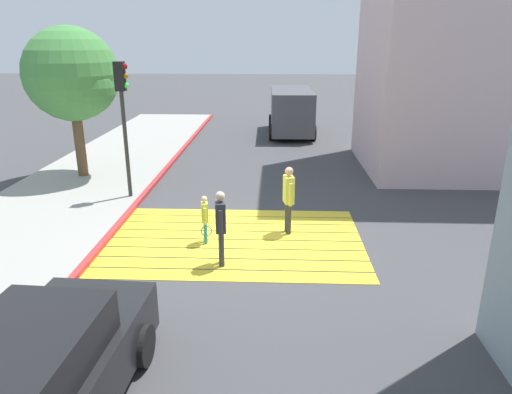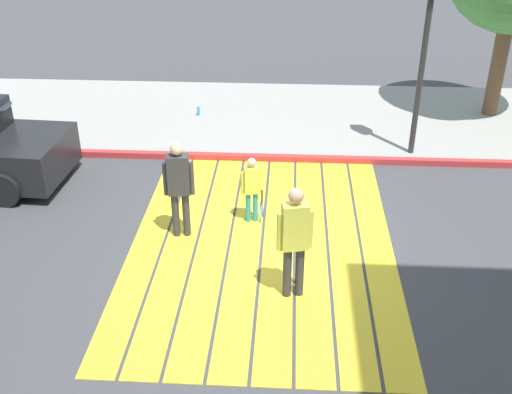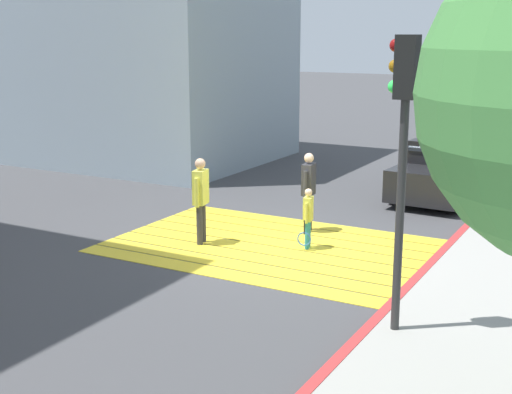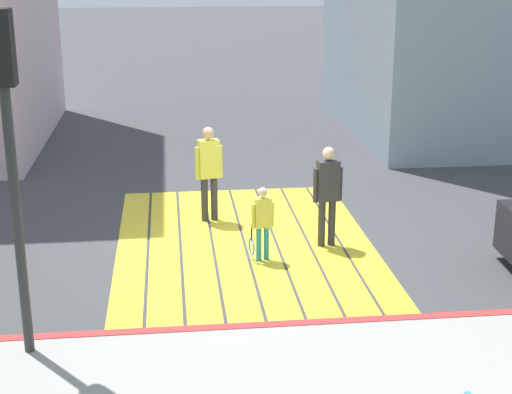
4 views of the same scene
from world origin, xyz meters
name	(u,v)px [view 2 (image 2 of 4)]	position (x,y,z in m)	size (l,w,h in m)	color
ground_plane	(262,244)	(0.00, 0.00, 0.00)	(120.00, 120.00, 0.00)	#424244
crosswalk_stripes	(262,244)	(0.00, 0.00, 0.01)	(6.40, 4.35, 0.01)	yellow
sidewalk_west	(273,117)	(-5.60, 0.00, 0.06)	(4.80, 40.00, 0.12)	#9E9B93
curb_painted	(270,158)	(-3.25, 0.00, 0.07)	(0.16, 40.00, 0.13)	#BC3333
traffic_light_corner	(429,15)	(-3.58, 3.03, 3.04)	(0.39, 0.28, 4.24)	#2D2D2D
water_bottle	(198,111)	(-5.49, -1.84, 0.23)	(0.07, 0.07, 0.22)	#33A5BF
pedestrian_adult_lead	(295,236)	(1.34, 0.53, 1.04)	(0.30, 0.51, 1.79)	#333338
pedestrian_adult_trailing	(179,183)	(-0.20, -1.38, 1.01)	(0.26, 0.51, 1.74)	#333338
pedestrian_child_with_racket	(252,187)	(-0.73, -0.21, 0.70)	(0.28, 0.41, 1.24)	teal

